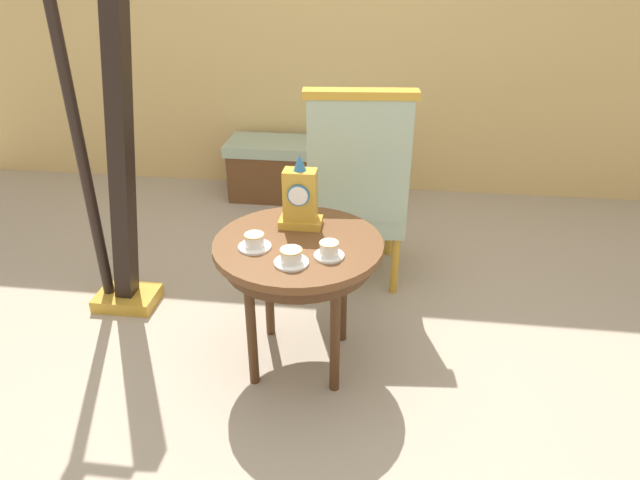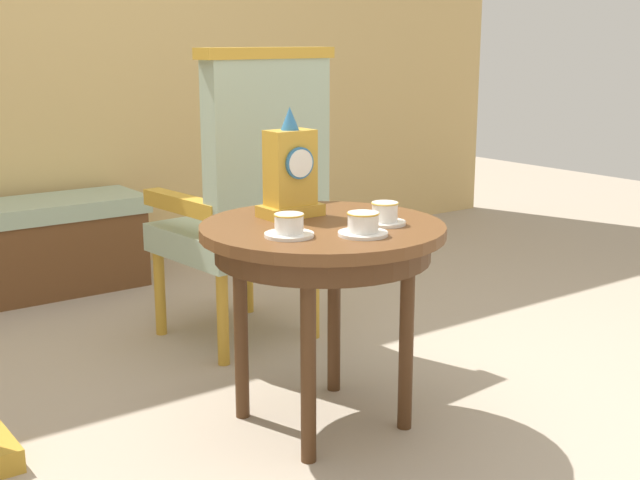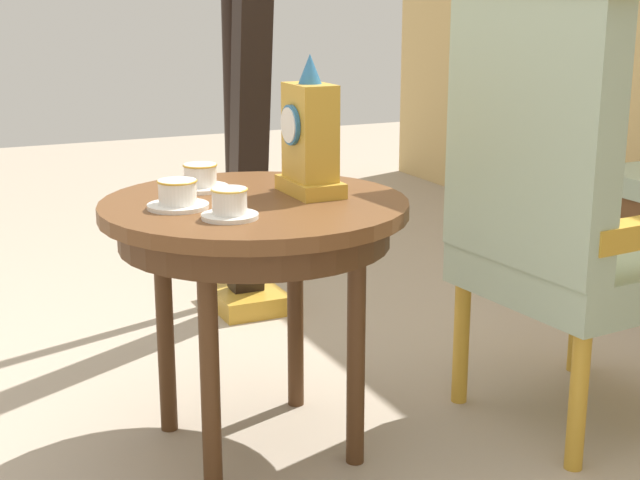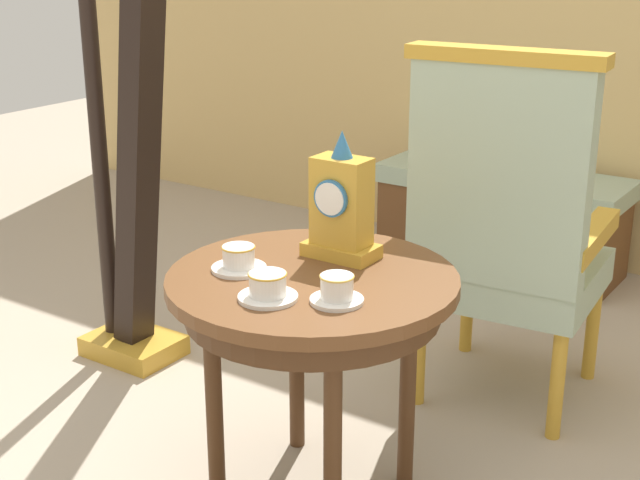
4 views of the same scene
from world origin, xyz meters
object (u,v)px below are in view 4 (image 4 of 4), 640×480
object	(u,v)px
teacup_left	(239,260)
armchair	(506,228)
teacup_right	(268,287)
harp	(127,152)
side_table	(313,303)
teacup_center	(337,290)
window_bench	(501,219)
mantel_clock	(341,207)

from	to	relation	value
teacup_left	armchair	size ratio (longest dim) A/B	0.12
teacup_right	harp	bearing A→B (deg)	151.68
side_table	teacup_center	world-z (taller)	teacup_center
window_bench	harp	bearing A→B (deg)	-113.44
teacup_left	teacup_right	xyz separation A→B (m)	(0.17, -0.11, 0.00)
side_table	window_bench	size ratio (longest dim) A/B	0.67
mantel_clock	window_bench	bearing A→B (deg)	99.27
teacup_left	mantel_clock	bearing A→B (deg)	54.91
teacup_right	armchair	xyz separation A→B (m)	(0.20, 0.93, -0.07)
armchair	window_bench	distance (m)	1.32
side_table	harp	xyz separation A→B (m)	(-0.98, 0.34, 0.19)
teacup_left	side_table	bearing A→B (deg)	24.24
mantel_clock	window_bench	xyz separation A→B (m)	(-0.29, 1.76, -0.55)
teacup_right	armchair	world-z (taller)	armchair
side_table	mantel_clock	world-z (taller)	mantel_clock
armchair	teacup_right	bearing A→B (deg)	-102.04
mantel_clock	harp	xyz separation A→B (m)	(-0.97, 0.19, -0.02)
teacup_left	harp	world-z (taller)	harp
teacup_left	armchair	distance (m)	0.90
side_table	harp	bearing A→B (deg)	160.73
armchair	teacup_center	bearing A→B (deg)	-93.72
teacup_left	mantel_clock	world-z (taller)	mantel_clock
side_table	mantel_clock	distance (m)	0.26
mantel_clock	side_table	bearing A→B (deg)	-85.28
teacup_right	mantel_clock	world-z (taller)	mantel_clock
teacup_right	harp	size ratio (longest dim) A/B	0.08
side_table	teacup_center	xyz separation A→B (m)	(0.15, -0.11, 0.10)
teacup_right	mantel_clock	bearing A→B (deg)	92.64
armchair	window_bench	size ratio (longest dim) A/B	1.05
armchair	harp	bearing A→B (deg)	-161.31
teacup_left	harp	distance (m)	0.91
side_table	teacup_center	bearing A→B (deg)	-37.73
teacup_right	teacup_center	xyz separation A→B (m)	(0.14, 0.07, 0.00)
mantel_clock	armchair	xyz separation A→B (m)	(0.21, 0.59, -0.18)
side_table	teacup_left	world-z (taller)	teacup_left
teacup_center	window_bench	xyz separation A→B (m)	(-0.44, 2.02, -0.44)
teacup_center	window_bench	distance (m)	2.11
teacup_left	window_bench	xyz separation A→B (m)	(-0.13, 1.98, -0.44)
side_table	mantel_clock	size ratio (longest dim) A/B	2.18
teacup_left	harp	xyz separation A→B (m)	(-0.81, 0.42, 0.09)
teacup_right	window_bench	world-z (taller)	teacup_right
side_table	harp	size ratio (longest dim) A/B	0.40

